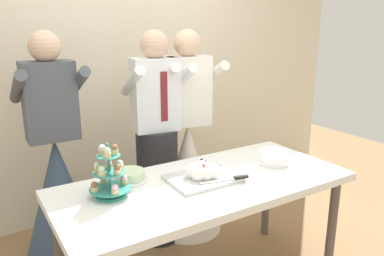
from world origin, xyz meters
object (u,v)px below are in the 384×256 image
object	(u,v)px
person_groom	(157,151)
person_guest	(58,184)
round_cake	(130,176)
main_cake_tray	(203,174)
cupcake_stand	(109,176)
person_bride	(188,164)
dessert_table	(205,192)
plate_stack	(274,157)

from	to	relation	value
person_groom	person_guest	xyz separation A→B (m)	(-0.72, 0.16, -0.16)
round_cake	person_guest	size ratio (longest dim) A/B	0.14
main_cake_tray	person_groom	xyz separation A→B (m)	(0.04, 0.71, -0.07)
cupcake_stand	person_bride	size ratio (longest dim) A/B	0.18
cupcake_stand	person_groom	bearing A→B (deg)	46.02
main_cake_tray	person_groom	bearing A→B (deg)	86.50
cupcake_stand	main_cake_tray	size ratio (longest dim) A/B	0.70
dessert_table	person_bride	bearing A→B (deg)	66.24
cupcake_stand	plate_stack	world-z (taller)	cupcake_stand
main_cake_tray	plate_stack	size ratio (longest dim) A/B	2.12
plate_stack	person_groom	distance (m)	0.90
person_bride	person_guest	world-z (taller)	same
dessert_table	round_cake	xyz separation A→B (m)	(-0.38, 0.26, 0.10)
main_cake_tray	person_guest	distance (m)	1.12
cupcake_stand	person_bride	world-z (taller)	person_bride
plate_stack	round_cake	distance (m)	0.98
main_cake_tray	person_bride	xyz separation A→B (m)	(0.33, 0.72, -0.23)
round_cake	person_guest	distance (m)	0.73
person_bride	round_cake	bearing A→B (deg)	-145.41
person_groom	plate_stack	bearing A→B (deg)	-53.79
main_cake_tray	round_cake	distance (m)	0.44
cupcake_stand	person_guest	distance (m)	0.85
round_cake	person_groom	world-z (taller)	person_groom
cupcake_stand	person_bride	bearing A→B (deg)	35.69
main_cake_tray	person_groom	world-z (taller)	person_groom
cupcake_stand	person_guest	xyz separation A→B (m)	(-0.12, 0.78, -0.31)
round_cake	person_bride	world-z (taller)	person_bride
dessert_table	main_cake_tray	distance (m)	0.12
round_cake	person_bride	distance (m)	0.89
plate_stack	round_cake	bearing A→B (deg)	165.22
cupcake_stand	main_cake_tray	distance (m)	0.57
main_cake_tray	cupcake_stand	bearing A→B (deg)	171.26
cupcake_stand	person_bride	xyz separation A→B (m)	(0.88, 0.64, -0.31)
person_guest	person_groom	bearing A→B (deg)	-12.35
plate_stack	round_cake	xyz separation A→B (m)	(-0.95, 0.25, -0.02)
dessert_table	main_cake_tray	size ratio (longest dim) A/B	4.16
round_cake	main_cake_tray	bearing A→B (deg)	-31.88
person_bride	person_guest	xyz separation A→B (m)	(-1.01, 0.14, 0.00)
person_groom	person_bride	bearing A→B (deg)	3.02
cupcake_stand	main_cake_tray	world-z (taller)	cupcake_stand
cupcake_stand	plate_stack	bearing A→B (deg)	-5.14
person_groom	person_bride	distance (m)	0.33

